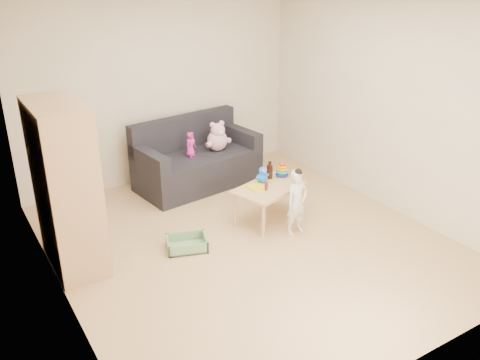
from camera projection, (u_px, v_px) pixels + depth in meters
room at (249, 131)px, 5.19m from camera, size 4.50×4.50×4.50m
wardrobe at (66, 188)px, 4.98m from camera, size 0.47×0.95×1.71m
sofa at (198, 169)px, 7.06m from camera, size 1.76×1.04×0.47m
play_table at (268, 203)px, 6.09m from camera, size 0.96×0.76×0.44m
storage_bin at (187, 243)px, 5.54m from camera, size 0.51×0.45×0.13m
toddler at (297, 203)px, 5.75m from camera, size 0.29×0.20×0.75m
pink_bear at (217, 138)px, 7.02m from camera, size 0.36×0.32×0.35m
doll at (191, 144)px, 6.80m from camera, size 0.20×0.18×0.34m
ring_stacker at (282, 171)px, 6.24m from camera, size 0.17×0.17×0.19m
brown_bottle at (270, 171)px, 6.20m from camera, size 0.07×0.07×0.22m
blue_plush at (262, 174)px, 6.08m from camera, size 0.22×0.21×0.21m
wooden_figure at (266, 186)px, 5.88m from camera, size 0.05×0.04×0.12m
yellow_book at (257, 187)px, 5.97m from camera, size 0.21×0.21×0.02m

